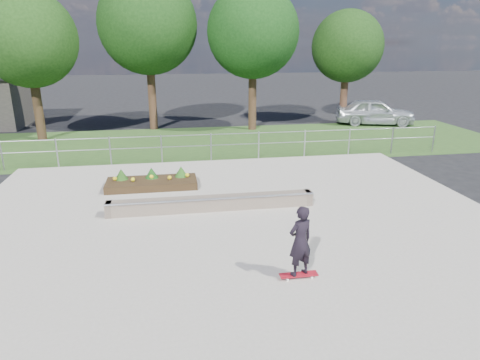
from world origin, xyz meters
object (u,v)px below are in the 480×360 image
Objects in this scene: skateboarder at (300,242)px; parked_car at (375,112)px; grind_ledge at (212,203)px; planter_bed at (152,181)px.

skateboarder is 0.35× the size of parked_car.
parked_car reaches higher than grind_ledge.
planter_bed reaches higher than grind_ledge.
skateboarder is (1.38, -4.07, 0.62)m from grind_ledge.
planter_bed is 7.26m from skateboarder.
grind_ledge is 3.03m from planter_bed.
skateboarder is (3.17, -6.51, 0.64)m from planter_bed.
skateboarder is 18.98m from parked_car.
skateboarder reaches higher than grind_ledge.
parked_car is (12.85, 9.81, 0.53)m from planter_bed.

